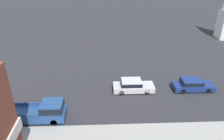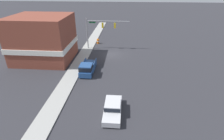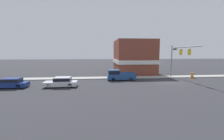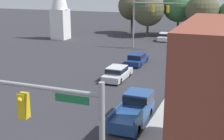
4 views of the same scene
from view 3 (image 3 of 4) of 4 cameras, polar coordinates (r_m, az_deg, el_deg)
The scene contains 8 objects.
ground_plane at distance 27.90m, azimuth 20.93°, elevation -4.50°, with size 200.00×200.00×0.00m, color #2D2D33.
sidewalk_curb at distance 33.01m, azimuth 16.55°, elevation -2.56°, with size 2.40×60.00×0.14m.
near_signal_assembly at distance 31.21m, azimuth 24.28°, elevation 5.52°, with size 9.07×0.49×6.65m.
car_lead at distance 23.96m, azimuth -18.65°, elevation -4.29°, with size 1.92×4.87×1.49m.
car_second_ahead at distance 26.61m, azimuth -34.12°, elevation -4.08°, with size 1.85×4.88×1.44m.
pickup_truck_parked at distance 28.37m, azimuth 2.46°, elevation -1.93°, with size 2.01×5.30×1.97m.
construction_barrel at distance 34.54m, azimuth 28.22°, elevation -1.84°, with size 0.57×0.57×1.12m.
corner_brick_building at distance 38.10m, azimuth 8.26°, elevation 4.76°, with size 10.49×9.37×8.22m.
Camera 3 is at (-24.50, 12.33, 5.13)m, focal length 24.00 mm.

